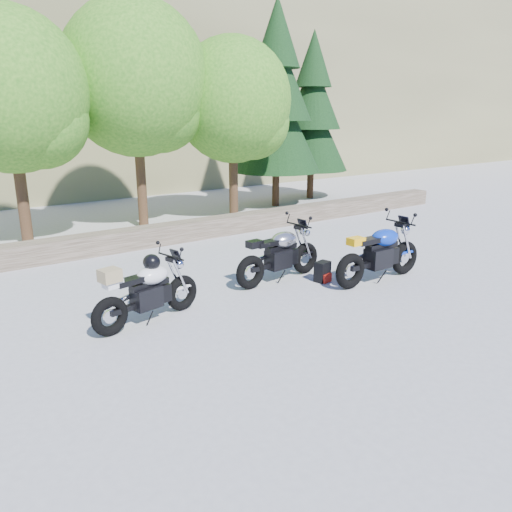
# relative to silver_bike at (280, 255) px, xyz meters

# --- Properties ---
(ground) EXTENTS (90.00, 90.00, 0.00)m
(ground) POSITION_rel_silver_bike_xyz_m (-1.06, -1.39, -0.53)
(ground) COLOR gray
(ground) RESTS_ON ground
(stone_wall) EXTENTS (22.00, 0.55, 0.50)m
(stone_wall) POSITION_rel_silver_bike_xyz_m (-1.06, 4.11, -0.28)
(stone_wall) COLOR #483E30
(stone_wall) RESTS_ON ground
(hillside) EXTENTS (80.00, 30.00, 15.00)m
(hillside) POSITION_rel_silver_bike_xyz_m (1.94, 26.61, 6.97)
(hillside) COLOR brown
(hillside) RESTS_ON ground
(tree_decid_left) EXTENTS (3.67, 3.67, 5.62)m
(tree_decid_left) POSITION_rel_silver_bike_xyz_m (-3.45, 5.75, 3.10)
(tree_decid_left) COLOR #382314
(tree_decid_left) RESTS_ON ground
(tree_decid_mid) EXTENTS (4.08, 4.08, 6.24)m
(tree_decid_mid) POSITION_rel_silver_bike_xyz_m (-0.15, 6.15, 3.51)
(tree_decid_mid) COLOR #382314
(tree_decid_mid) RESTS_ON ground
(tree_decid_right) EXTENTS (3.54, 3.54, 5.41)m
(tree_decid_right) POSITION_rel_silver_bike_xyz_m (2.65, 5.55, 2.97)
(tree_decid_right) COLOR #382314
(tree_decid_right) RESTS_ON ground
(conifer_near) EXTENTS (3.17, 3.17, 7.06)m
(conifer_near) POSITION_rel_silver_bike_xyz_m (5.14, 6.81, 3.15)
(conifer_near) COLOR #382314
(conifer_near) RESTS_ON ground
(conifer_far) EXTENTS (2.82, 2.82, 6.27)m
(conifer_far) POSITION_rel_silver_bike_xyz_m (7.34, 7.41, 2.74)
(conifer_far) COLOR #382314
(conifer_far) RESTS_ON ground
(silver_bike) EXTENTS (2.18, 0.69, 1.09)m
(silver_bike) POSITION_rel_silver_bike_xyz_m (0.00, 0.00, 0.00)
(silver_bike) COLOR black
(silver_bike) RESTS_ON ground
(white_bike) EXTENTS (2.01, 0.71, 1.12)m
(white_bike) POSITION_rel_silver_bike_xyz_m (-3.03, -0.42, 0.02)
(white_bike) COLOR black
(white_bike) RESTS_ON ground
(blue_bike) EXTENTS (2.31, 0.73, 1.16)m
(blue_bike) POSITION_rel_silver_bike_xyz_m (1.62, -1.17, 0.03)
(blue_bike) COLOR black
(blue_bike) RESTS_ON ground
(backpack) EXTENTS (0.34, 0.31, 0.41)m
(backpack) POSITION_rel_silver_bike_xyz_m (0.67, -0.55, -0.33)
(backpack) COLOR black
(backpack) RESTS_ON ground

